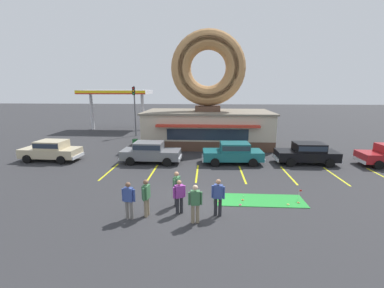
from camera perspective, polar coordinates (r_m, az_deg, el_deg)
The scene contains 32 objects.
ground_plane at distance 12.64m, azimuth -0.67°, elevation -13.83°, with size 160.00×160.00×0.00m, color #2D2D30.
donut_shop_building at distance 25.33m, azimuth 3.51°, elevation 8.16°, with size 12.30×6.75×10.96m.
putting_mat at distance 13.73m, azimuth 14.60°, elevation -11.99°, with size 4.54×1.53×0.03m, color green.
mini_donut_near_left at distance 13.96m, azimuth 5.90°, elevation -11.07°, with size 0.13×0.13×0.04m, color #D8667F.
mini_donut_near_right at distance 12.97m, azimuth 10.70°, elevation -13.13°, with size 0.13×0.13×0.04m, color #D8667F.
mini_donut_mid_left at distance 13.16m, azimuth 5.98°, elevation -12.57°, with size 0.13×0.13×0.04m, color #E5C666.
mini_donut_mid_centre at distance 13.40m, azimuth 6.11°, elevation -12.10°, with size 0.13×0.13×0.04m, color #D17F47.
mini_donut_mid_right at distance 13.99m, azimuth 22.57°, elevation -11.95°, with size 0.13×0.13×0.04m, color #D17F47.
mini_donut_far_left at distance 13.50m, azimuth 11.20°, elevation -12.08°, with size 0.13×0.13×0.04m, color #D17F47.
mini_donut_far_centre at distance 13.62m, azimuth 20.57°, elevation -12.45°, with size 0.13×0.13×0.04m, color #E5C666.
golf_ball at distance 13.94m, azimuth 11.37°, elevation -11.28°, with size 0.04×0.04×0.04m, color white.
putting_flag_pin at distance 14.22m, azimuth 22.85°, elevation -9.86°, with size 0.13×0.01×0.55m.
car_grey at distance 19.71m, azimuth -9.24°, elevation -1.63°, with size 4.58×2.03×1.60m.
car_teal at distance 19.46m, azimuth 9.14°, elevation -1.80°, with size 4.64×2.14×1.60m.
car_champagne at distance 22.81m, azimuth -28.81°, elevation -1.11°, with size 4.63×2.12×1.60m.
car_black at distance 20.98m, azimuth 24.21°, elevation -1.72°, with size 4.56×1.98×1.60m.
pedestrian_blue_sweater_man at distance 11.64m, azimuth -10.13°, elevation -11.31°, with size 0.31×0.59×1.70m.
pedestrian_hooded_kid at distance 12.45m, azimuth -3.42°, elevation -9.48°, with size 0.33×0.58×1.71m.
pedestrian_leather_jacket_man at distance 10.93m, azimuth 0.72°, elevation -12.79°, with size 0.59×0.29×1.69m.
pedestrian_clipboard_woman at distance 11.74m, azimuth -2.84°, elevation -11.31°, with size 0.54×0.39×1.58m.
pedestrian_beanie_man at distance 11.57m, azimuth -13.89°, elevation -11.72°, with size 0.59×0.28×1.68m.
pedestrian_crossing_woman at distance 11.54m, azimuth 5.81°, elevation -11.36°, with size 0.58×0.32×1.71m.
trash_bin at distance 24.17m, azimuth -12.44°, elevation -0.08°, with size 0.57×0.57×0.97m.
traffic_light_pole at distance 30.89m, azimuth -12.66°, elevation 8.58°, with size 0.28×0.47×5.80m.
gas_station_canopy at distance 36.22m, azimuth -16.55°, elevation 10.71°, with size 9.00×4.46×5.30m.
parking_stripe_far_left at distance 18.48m, azimuth -17.90°, elevation -5.83°, with size 0.12×3.60×0.01m, color yellow.
parking_stripe_left at distance 17.62m, azimuth -8.72°, elevation -6.24°, with size 0.12×3.60×0.01m, color yellow.
parking_stripe_mid_left at distance 17.26m, azimuth 1.13°, elevation -6.51°, with size 0.12×3.60×0.01m, color yellow.
parking_stripe_centre at distance 17.40m, azimuth 11.11°, elevation -6.58°, with size 0.12×3.60×0.01m, color yellow.
parking_stripe_mid_right at distance 18.05m, azimuth 20.65°, elevation -6.46°, with size 0.12×3.60×0.01m, color yellow.
parking_stripe_right at distance 19.16m, azimuth 29.30°, elevation -6.21°, with size 0.12×3.60×0.01m, color yellow.
parking_stripe_far_right at distance 20.64m, azimuth 36.85°, elevation -5.87°, with size 0.12×3.60×0.01m, color yellow.
Camera 1 is at (0.83, -11.32, 5.58)m, focal length 24.00 mm.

